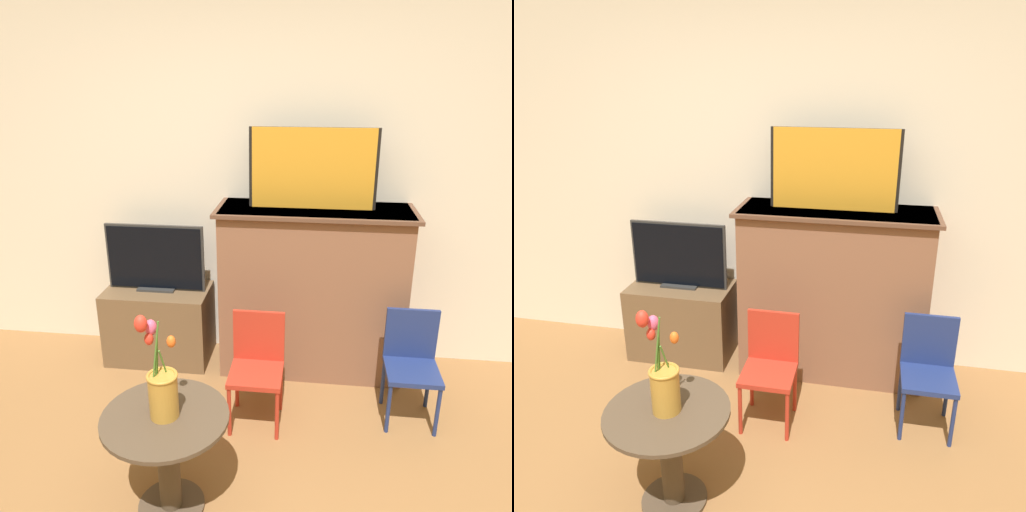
# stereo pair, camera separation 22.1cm
# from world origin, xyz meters

# --- Properties ---
(wall_back) EXTENTS (8.00, 0.06, 2.70)m
(wall_back) POSITION_xyz_m (0.00, 2.13, 1.35)
(wall_back) COLOR beige
(wall_back) RESTS_ON ground
(fireplace_mantel) EXTENTS (1.29, 0.49, 1.18)m
(fireplace_mantel) POSITION_xyz_m (0.37, 1.88, 0.60)
(fireplace_mantel) COLOR brown
(fireplace_mantel) RESTS_ON ground
(painting) EXTENTS (0.81, 0.03, 0.51)m
(painting) POSITION_xyz_m (0.34, 1.88, 1.43)
(painting) COLOR black
(painting) RESTS_ON fireplace_mantel
(tv_stand) EXTENTS (0.74, 0.42, 0.55)m
(tv_stand) POSITION_xyz_m (-0.73, 1.87, 0.27)
(tv_stand) COLOR brown
(tv_stand) RESTS_ON ground
(tv_monitor) EXTENTS (0.70, 0.12, 0.48)m
(tv_monitor) POSITION_xyz_m (-0.73, 1.87, 0.78)
(tv_monitor) COLOR #2D2D2D
(tv_monitor) RESTS_ON tv_stand
(chair_red) EXTENTS (0.31, 0.31, 0.68)m
(chair_red) POSITION_xyz_m (0.06, 1.26, 0.39)
(chair_red) COLOR #B22D1E
(chair_red) RESTS_ON ground
(chair_blue) EXTENTS (0.31, 0.31, 0.68)m
(chair_blue) POSITION_xyz_m (0.98, 1.41, 0.39)
(chair_blue) COLOR navy
(chair_blue) RESTS_ON ground
(side_table) EXTENTS (0.59, 0.59, 0.54)m
(side_table) POSITION_xyz_m (-0.27, 0.52, 0.35)
(side_table) COLOR #4C3D2D
(side_table) RESTS_ON ground
(vase_tulips) EXTENTS (0.16, 0.17, 0.52)m
(vase_tulips) POSITION_xyz_m (-0.27, 0.52, 0.70)
(vase_tulips) COLOR #B78433
(vase_tulips) RESTS_ON side_table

